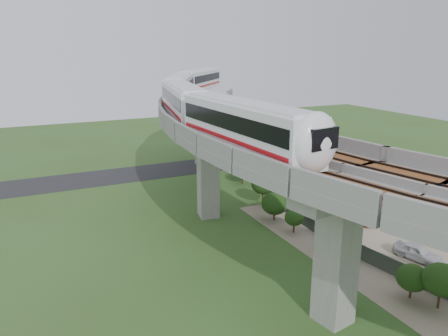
{
  "coord_description": "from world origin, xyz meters",
  "views": [
    {
      "loc": [
        -16.63,
        -30.37,
        17.7
      ],
      "look_at": [
        -0.83,
        2.82,
        7.5
      ],
      "focal_mm": 35.0,
      "sensor_mm": 36.0,
      "label": 1
    }
  ],
  "objects_px": {
    "car_white": "(417,252)",
    "car_dark": "(341,213)",
    "car_red": "(372,216)",
    "metro_train": "(199,94)"
  },
  "relations": [
    {
      "from": "metro_train",
      "to": "car_dark",
      "type": "height_order",
      "value": "metro_train"
    },
    {
      "from": "car_red",
      "to": "metro_train",
      "type": "bearing_deg",
      "value": -161.86
    },
    {
      "from": "car_white",
      "to": "car_dark",
      "type": "xyz_separation_m",
      "value": [
        0.18,
        10.14,
        -0.04
      ]
    },
    {
      "from": "car_white",
      "to": "car_dark",
      "type": "bearing_deg",
      "value": 73.63
    },
    {
      "from": "car_red",
      "to": "car_dark",
      "type": "relative_size",
      "value": 0.89
    },
    {
      "from": "metro_train",
      "to": "car_red",
      "type": "bearing_deg",
      "value": -53.97
    },
    {
      "from": "metro_train",
      "to": "car_dark",
      "type": "xyz_separation_m",
      "value": [
        10.03,
        -14.81,
        -11.63
      ]
    },
    {
      "from": "metro_train",
      "to": "car_white",
      "type": "height_order",
      "value": "metro_train"
    },
    {
      "from": "metro_train",
      "to": "car_dark",
      "type": "bearing_deg",
      "value": -55.89
    },
    {
      "from": "car_white",
      "to": "car_dark",
      "type": "height_order",
      "value": "car_white"
    }
  ]
}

